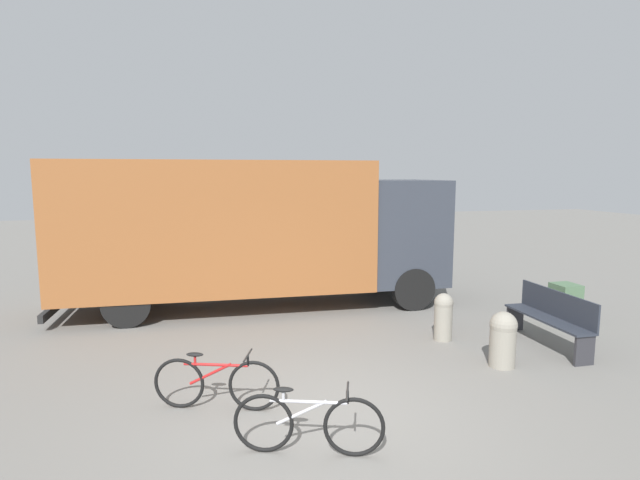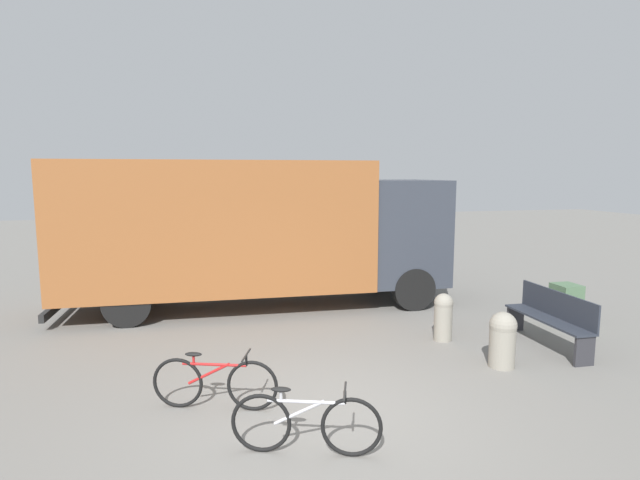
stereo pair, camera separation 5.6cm
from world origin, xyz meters
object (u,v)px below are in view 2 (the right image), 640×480
object	(u,v)px
bollard_far_bench	(443,315)
utility_box	(566,304)
park_bench	(551,316)
bicycle_middle	(306,423)
delivery_truck	(253,227)
bollard_near_bench	(503,338)
bicycle_near	(214,382)

from	to	relation	value
bollard_far_bench	utility_box	xyz separation A→B (m)	(2.88, 0.36, -0.07)
bollard_far_bench	utility_box	bearing A→B (deg)	7.14
park_bench	bicycle_middle	world-z (taller)	park_bench
delivery_truck	bollard_far_bench	bearing A→B (deg)	-43.92
bicycle_middle	bollard_near_bench	xyz separation A→B (m)	(3.47, 1.66, 0.12)
bicycle_middle	bollard_far_bench	world-z (taller)	bollard_far_bench
park_bench	utility_box	world-z (taller)	park_bench
bollard_far_bench	delivery_truck	bearing A→B (deg)	134.03
bicycle_middle	utility_box	bearing A→B (deg)	48.19
delivery_truck	bicycle_near	size ratio (longest dim) A/B	5.47
bicycle_near	bollard_far_bench	xyz separation A→B (m)	(4.08, 1.73, 0.11)
bicycle_near	bollard_near_bench	xyz separation A→B (m)	(4.37, 0.37, 0.12)
bicycle_near	utility_box	bearing A→B (deg)	35.67
delivery_truck	bollard_far_bench	world-z (taller)	delivery_truck
park_bench	bicycle_near	bearing A→B (deg)	101.09
bicycle_middle	utility_box	size ratio (longest dim) A/B	1.96
bollard_far_bench	utility_box	size ratio (longest dim) A/B	1.08
bollard_near_bench	park_bench	bearing A→B (deg)	24.23
park_bench	bicycle_middle	bearing A→B (deg)	116.55
bicycle_near	bicycle_middle	world-z (taller)	same
bicycle_near	bollard_far_bench	distance (m)	4.44
bicycle_middle	bollard_far_bench	bearing A→B (deg)	62.55
bicycle_near	bollard_far_bench	bearing A→B (deg)	41.93
delivery_truck	bollard_far_bench	distance (m)	4.56
bicycle_middle	bollard_far_bench	distance (m)	4.39
delivery_truck	bicycle_near	distance (m)	5.19
bollard_near_bench	bollard_far_bench	bearing A→B (deg)	102.16
bicycle_near	bollard_near_bench	distance (m)	4.39
delivery_truck	bollard_near_bench	bearing A→B (deg)	-51.46
bicycle_near	utility_box	world-z (taller)	utility_box
park_bench	bicycle_near	xyz separation A→B (m)	(-5.73, -0.98, -0.19)
park_bench	bollard_far_bench	bearing A→B (deg)	66.94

